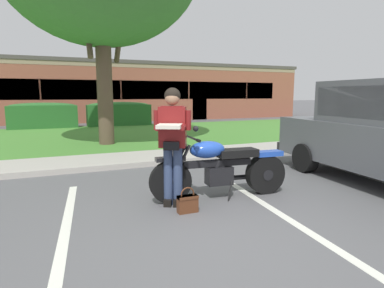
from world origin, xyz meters
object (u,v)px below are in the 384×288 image
at_px(handbag, 188,202).
at_px(hedge_left, 43,115).
at_px(motorcycle, 225,167).
at_px(hedge_center_left, 119,114).
at_px(rider_person, 172,137).
at_px(brick_building, 109,92).

height_order(handbag, hedge_left, hedge_left).
height_order(motorcycle, hedge_center_left, hedge_center_left).
xyz_separation_m(rider_person, brick_building, (2.12, 19.48, 0.80)).
bearing_deg(hedge_left, motorcycle, -76.77).
distance_m(motorcycle, brick_building, 19.53).
xyz_separation_m(handbag, brick_building, (2.04, 19.85, 1.66)).
relative_size(motorcycle, hedge_left, 0.75).
bearing_deg(rider_person, handbag, -77.48).
bearing_deg(brick_building, hedge_left, -120.06).
height_order(handbag, brick_building, brick_building).
xyz_separation_m(handbag, hedge_left, (-2.09, 12.71, 0.51)).
height_order(hedge_left, brick_building, brick_building).
bearing_deg(brick_building, handbag, -95.88).
relative_size(handbag, brick_building, 0.01).
relative_size(rider_person, handbag, 4.74).
height_order(motorcycle, handbag, motorcycle).
bearing_deg(hedge_left, hedge_center_left, 0.00).
bearing_deg(hedge_center_left, handbag, -96.42).
distance_m(hedge_left, brick_building, 8.33).
relative_size(motorcycle, rider_person, 1.32).
bearing_deg(motorcycle, hedge_center_left, 87.09).
bearing_deg(brick_building, motorcycle, -93.64).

